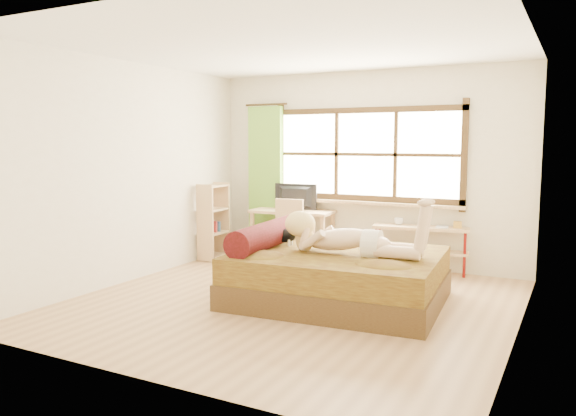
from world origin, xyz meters
The scene contains 18 objects.
floor centered at (0.00, 0.00, 0.00)m, with size 4.50×4.50×0.00m, color #9E754C.
ceiling centered at (0.00, 0.00, 2.70)m, with size 4.50×4.50×0.00m, color white.
wall_back centered at (0.00, 2.25, 1.35)m, with size 4.50×4.50×0.00m, color silver.
wall_front centered at (0.00, -2.25, 1.35)m, with size 4.50×4.50×0.00m, color silver.
wall_left centered at (-2.25, 0.00, 1.35)m, with size 4.50×4.50×0.00m, color silver.
wall_right centered at (2.25, 0.00, 1.35)m, with size 4.50×4.50×0.00m, color silver.
window centered at (0.00, 2.22, 1.51)m, with size 2.80×0.16×1.46m.
curtain centered at (-1.55, 2.13, 1.15)m, with size 0.55×0.10×2.20m, color #5F9829.
bed centered at (0.36, 0.29, 0.29)m, with size 2.30×1.90×0.83m.
woman centered at (0.56, 0.24, 0.87)m, with size 1.52×0.43×0.65m, color #D7AF8A, non-canonical shape.
kitten centered at (-0.31, 0.39, 0.67)m, with size 0.33×0.13×0.26m, color black, non-canonical shape.
desk centered at (-1.00, 1.95, 0.64)m, with size 1.22×0.63×0.74m.
monitor centered at (-1.00, 2.00, 0.93)m, with size 0.65×0.09×0.38m, color black.
chair centered at (-0.91, 1.58, 0.52)m, with size 0.45×0.45×0.93m.
pipe_shelf centered at (0.86, 2.07, 0.45)m, with size 1.27×0.49×0.70m.
cup centered at (0.54, 2.07, 0.66)m, with size 0.12×0.12×0.09m, color gray.
book centered at (1.04, 2.07, 0.63)m, with size 0.15×0.21×0.02m, color gray.
bookshelf centered at (-2.08, 1.50, 0.57)m, with size 0.30×0.50×1.11m.
Camera 1 is at (2.69, -5.22, 1.72)m, focal length 35.00 mm.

